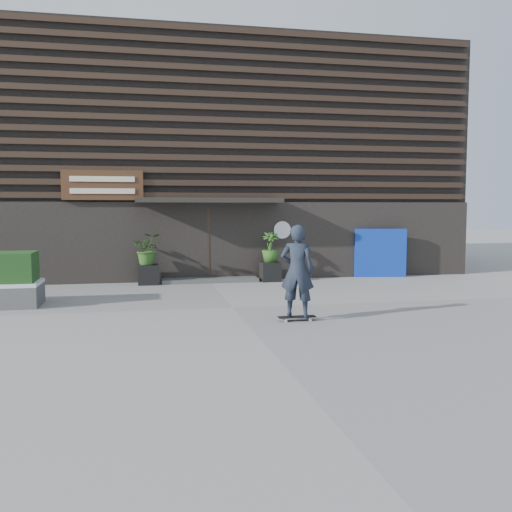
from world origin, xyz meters
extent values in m
plane|color=gray|center=(0.00, 0.00, 0.00)|extent=(80.00, 80.00, 0.00)
cube|color=#474744|center=(0.00, 4.60, 0.06)|extent=(3.00, 0.80, 0.12)
cube|color=black|center=(-1.90, 4.40, 0.30)|extent=(0.60, 0.60, 0.60)
imported|color=#2D591E|center=(-1.90, 4.40, 1.08)|extent=(0.86, 0.75, 0.96)
cube|color=black|center=(1.90, 4.40, 0.30)|extent=(0.60, 0.60, 0.60)
imported|color=#2D591E|center=(1.90, 4.40, 1.08)|extent=(0.54, 0.54, 0.96)
cube|color=#0C2B9C|center=(5.74, 4.70, 0.81)|extent=(1.72, 0.41, 1.62)
cube|color=black|center=(0.00, 10.00, 4.00)|extent=(18.00, 10.00, 8.00)
cube|color=black|center=(0.00, 4.94, 1.25)|extent=(18.00, 0.12, 2.50)
cube|color=#38281E|center=(0.00, 4.88, 2.70)|extent=(17.60, 0.08, 0.18)
cube|color=#38281E|center=(0.00, 4.88, 3.09)|extent=(17.60, 0.08, 0.18)
cube|color=#38281E|center=(0.00, 4.88, 3.48)|extent=(17.60, 0.08, 0.18)
cube|color=#38281E|center=(0.00, 4.88, 3.88)|extent=(17.60, 0.08, 0.18)
cube|color=#38281E|center=(0.00, 4.88, 4.27)|extent=(17.60, 0.08, 0.18)
cube|color=#38281E|center=(0.00, 4.88, 4.66)|extent=(17.60, 0.08, 0.18)
cube|color=#38281E|center=(0.00, 4.88, 5.05)|extent=(17.60, 0.08, 0.18)
cube|color=#38281E|center=(0.00, 4.88, 5.45)|extent=(17.60, 0.08, 0.18)
cube|color=#38281E|center=(0.00, 4.88, 5.84)|extent=(17.60, 0.08, 0.18)
cube|color=#38281E|center=(0.00, 4.88, 6.23)|extent=(17.60, 0.08, 0.18)
cube|color=#38281E|center=(0.00, 4.88, 6.62)|extent=(17.60, 0.08, 0.18)
cube|color=#38281E|center=(0.00, 4.88, 7.02)|extent=(17.60, 0.08, 0.18)
cube|color=#38281E|center=(0.00, 4.88, 7.41)|extent=(17.60, 0.08, 0.18)
cube|color=#38281E|center=(0.00, 4.88, 7.80)|extent=(17.60, 0.08, 0.18)
cube|color=black|center=(0.00, 4.50, 2.55)|extent=(4.50, 1.00, 0.15)
cube|color=black|center=(0.00, 5.10, 1.15)|extent=(2.40, 0.30, 2.30)
cube|color=#38281E|center=(0.00, 4.92, 1.15)|extent=(0.06, 0.10, 2.30)
cube|color=#472B19|center=(-3.20, 4.80, 3.00)|extent=(2.40, 0.10, 0.90)
cube|color=beige|center=(-3.20, 4.73, 3.18)|extent=(1.90, 0.02, 0.16)
cube|color=beige|center=(-3.20, 4.73, 2.82)|extent=(1.90, 0.02, 0.16)
cylinder|color=white|center=(2.40, 4.86, 1.60)|extent=(0.56, 0.03, 0.56)
cube|color=black|center=(1.06, -1.78, 0.09)|extent=(0.78, 0.20, 0.02)
cylinder|color=#AEAEA9|center=(0.80, -1.88, 0.03)|extent=(0.06, 0.03, 0.06)
cylinder|color=beige|center=(0.80, -1.68, 0.03)|extent=(0.06, 0.03, 0.06)
cylinder|color=#AFAFAA|center=(1.32, -1.88, 0.03)|extent=(0.06, 0.03, 0.06)
cylinder|color=#B2B2AD|center=(1.32, -1.68, 0.03)|extent=(0.06, 0.03, 0.06)
imported|color=#19212E|center=(1.06, -1.78, 1.04)|extent=(0.81, 0.68, 1.89)
camera|label=1|loc=(-2.00, -12.78, 2.34)|focal=39.34mm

